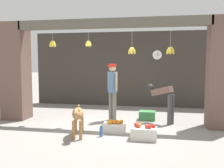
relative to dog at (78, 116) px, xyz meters
name	(u,v)px	position (x,y,z in m)	size (l,w,h in m)	color
ground_plane	(109,125)	(0.48, 1.14, -0.49)	(60.00, 60.00, 0.00)	gray
shop_back_wall	(124,69)	(0.48, 4.17, 0.91)	(7.00, 0.12, 2.80)	#38332D
shop_pillar_left	(16,71)	(-2.37, 1.44, 0.91)	(0.70, 0.60, 2.80)	brown
shop_pillar_right	(222,73)	(3.33, 1.44, 0.91)	(0.70, 0.60, 2.80)	brown
storefront_awning	(110,25)	(0.48, 1.26, 2.16)	(5.10, 0.27, 0.95)	#5B564C
dog	(78,116)	(0.00, 0.00, 0.00)	(0.39, 0.90, 0.71)	#9E7042
shopkeeper	(112,87)	(0.47, 1.72, 0.47)	(0.31, 0.31, 1.63)	#6B665B
worker_stooping	(164,98)	(1.90, 1.66, 0.21)	(0.75, 0.55, 1.06)	#424247
fruit_crate_oranges	(114,127)	(0.73, 0.55, -0.36)	(0.55, 0.36, 0.29)	silver
fruit_crate_apples	(144,132)	(1.45, 0.10, -0.33)	(0.55, 0.35, 0.36)	silver
produce_box_green	(147,116)	(1.44, 1.96, -0.36)	(0.46, 0.35, 0.26)	#387A42
water_bottle	(101,132)	(0.50, 0.14, -0.38)	(0.06, 0.06, 0.24)	#2D60AD
wall_clock	(157,55)	(1.69, 4.09, 1.44)	(0.36, 0.03, 0.36)	black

